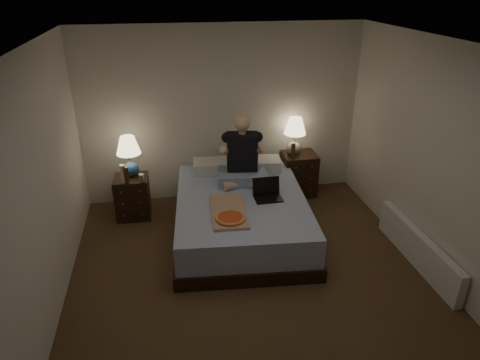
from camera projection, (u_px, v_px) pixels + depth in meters
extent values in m
cube|color=brown|center=(255.00, 285.00, 4.65)|extent=(4.00, 4.50, 0.00)
cube|color=white|center=(260.00, 48.00, 3.57)|extent=(4.00, 4.50, 0.00)
cube|color=beige|center=(223.00, 115.00, 6.11)|extent=(4.00, 0.00, 2.50)
cube|color=beige|center=(37.00, 200.00, 3.78)|extent=(0.00, 4.50, 2.50)
cube|color=beige|center=(445.00, 167.00, 4.44)|extent=(0.00, 4.50, 2.50)
cube|color=#5268A5|center=(241.00, 216.00, 5.48)|extent=(1.78, 2.27, 0.53)
cube|color=black|center=(133.00, 197.00, 5.88)|extent=(0.46, 0.42, 0.59)
cube|color=black|center=(298.00, 174.00, 6.50)|extent=(0.51, 0.46, 0.65)
cylinder|color=silver|center=(123.00, 174.00, 5.56)|extent=(0.07, 0.07, 0.25)
cylinder|color=#BBBBB6|center=(142.00, 178.00, 5.63)|extent=(0.07, 0.07, 0.10)
cylinder|color=#4F2C0B|center=(126.00, 175.00, 5.55)|extent=(0.06, 0.06, 0.23)
cylinder|color=#50280B|center=(293.00, 151.00, 6.17)|extent=(0.06, 0.06, 0.23)
cube|color=white|center=(418.00, 249.00, 4.93)|extent=(0.10, 1.60, 0.40)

